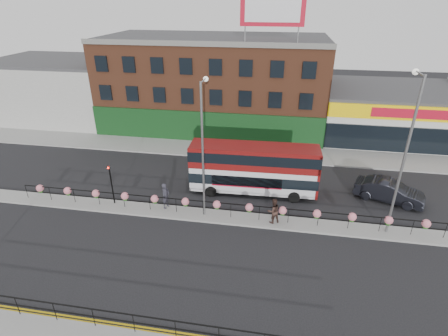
% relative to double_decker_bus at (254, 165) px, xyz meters
% --- Properties ---
extents(ground, '(120.00, 120.00, 0.00)m').
position_rel_double_decker_bus_xyz_m(ground, '(-2.22, -4.04, -2.47)').
color(ground, black).
rests_on(ground, ground).
extents(north_pavement, '(60.00, 4.00, 0.15)m').
position_rel_double_decker_bus_xyz_m(north_pavement, '(-2.22, 7.96, -2.40)').
color(north_pavement, gray).
rests_on(north_pavement, ground).
extents(median, '(60.00, 1.60, 0.15)m').
position_rel_double_decker_bus_xyz_m(median, '(-2.22, -4.04, -2.40)').
color(median, gray).
rests_on(median, ground).
extents(yellow_line_inner, '(60.00, 0.10, 0.01)m').
position_rel_double_decker_bus_xyz_m(yellow_line_inner, '(-2.22, -13.74, -2.47)').
color(yellow_line_inner, gold).
rests_on(yellow_line_inner, ground).
extents(yellow_line_outer, '(60.00, 0.10, 0.01)m').
position_rel_double_decker_bus_xyz_m(yellow_line_outer, '(-2.22, -13.92, -2.47)').
color(yellow_line_outer, gold).
rests_on(yellow_line_outer, ground).
extents(brick_building, '(25.00, 12.21, 10.30)m').
position_rel_double_decker_bus_xyz_m(brick_building, '(-6.22, 15.92, 2.65)').
color(brick_building, brown).
rests_on(brick_building, ground).
extents(supermarket, '(15.00, 12.25, 5.30)m').
position_rel_double_decker_bus_xyz_m(supermarket, '(13.78, 15.86, 0.18)').
color(supermarket, silver).
rests_on(supermarket, ground).
extents(warehouse_west, '(15.50, 12.00, 7.30)m').
position_rel_double_decker_bus_xyz_m(warehouse_west, '(-26.47, 15.96, 1.18)').
color(warehouse_west, '#A7A7A2').
rests_on(warehouse_west, ground).
extents(billboard, '(6.00, 0.29, 4.40)m').
position_rel_double_decker_bus_xyz_m(billboard, '(0.28, 10.94, 10.71)').
color(billboard, '#B10C21').
rests_on(billboard, brick_building).
extents(median_railing, '(30.04, 0.56, 1.23)m').
position_rel_double_decker_bus_xyz_m(median_railing, '(-2.22, -4.04, -1.43)').
color(median_railing, black).
rests_on(median_railing, median).
extents(south_railing, '(20.04, 0.05, 1.12)m').
position_rel_double_decker_bus_xyz_m(south_railing, '(-4.22, -14.14, -1.51)').
color(south_railing, black).
rests_on(south_railing, south_pavement).
extents(double_decker_bus, '(10.04, 2.74, 4.03)m').
position_rel_double_decker_bus_xyz_m(double_decker_bus, '(0.00, 0.00, 0.00)').
color(double_decker_bus, silver).
rests_on(double_decker_bus, ground).
extents(car, '(4.99, 6.15, 1.65)m').
position_rel_double_decker_bus_xyz_m(car, '(10.39, 0.48, -1.65)').
color(car, black).
rests_on(car, ground).
extents(pedestrian_a, '(0.97, 0.86, 1.98)m').
position_rel_double_decker_bus_xyz_m(pedestrian_a, '(-6.14, -3.56, -1.34)').
color(pedestrian_a, '#2C2B36').
rests_on(pedestrian_a, median).
extents(pedestrian_b, '(1.47, 1.43, 1.84)m').
position_rel_double_decker_bus_xyz_m(pedestrian_b, '(1.74, -4.15, -1.41)').
color(pedestrian_b, '#3A2720').
rests_on(pedestrian_b, median).
extents(lamp_column_west, '(0.34, 1.67, 9.54)m').
position_rel_double_decker_bus_xyz_m(lamp_column_west, '(-3.14, -3.77, 3.33)').
color(lamp_column_west, slate).
rests_on(lamp_column_west, median).
extents(lamp_column_east, '(0.37, 1.82, 10.37)m').
position_rel_double_decker_bus_xyz_m(lamp_column_east, '(9.27, -3.70, 3.82)').
color(lamp_column_east, slate).
rests_on(lamp_column_east, median).
extents(traffic_light_median, '(0.15, 0.28, 3.65)m').
position_rel_double_decker_bus_xyz_m(traffic_light_median, '(-10.22, -3.65, -0.01)').
color(traffic_light_median, black).
rests_on(traffic_light_median, median).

